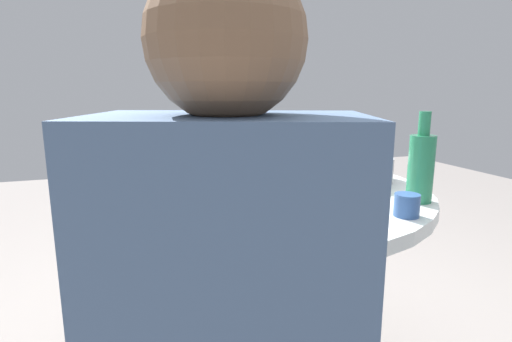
{
  "coord_description": "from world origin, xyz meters",
  "views": [
    {
      "loc": [
        -0.42,
        -1.27,
        1.08
      ],
      "look_at": [
        0.01,
        0.0,
        0.8
      ],
      "focal_mm": 28.31,
      "sensor_mm": 36.0,
      "label": 1
    }
  ],
  "objects": [
    {
      "name": "dish_tofu_braise",
      "position": [
        0.31,
        0.31,
        0.76
      ],
      "size": [
        0.24,
        0.24,
        0.04
      ],
      "color": "silver",
      "rests_on": "round_dining_table"
    },
    {
      "name": "tea_cup_side",
      "position": [
        0.28,
        -0.43,
        0.78
      ],
      "size": [
        0.07,
        0.07,
        0.06
      ],
      "primitive_type": "cylinder",
      "color": "#31548F",
      "rests_on": "round_dining_table"
    },
    {
      "name": "soup_bowl",
      "position": [
        -0.32,
        0.03,
        0.77
      ],
      "size": [
        0.27,
        0.27,
        0.06
      ],
      "color": "white",
      "rests_on": "round_dining_table"
    },
    {
      "name": "tea_cup_near",
      "position": [
        -0.33,
        0.36,
        0.78
      ],
      "size": [
        0.07,
        0.07,
        0.07
      ],
      "primitive_type": "cylinder",
      "color": "#325290",
      "rests_on": "round_dining_table"
    },
    {
      "name": "dish_stirfry",
      "position": [
        0.03,
        -0.32,
        0.76
      ],
      "size": [
        0.19,
        0.19,
        0.04
      ],
      "color": "white",
      "rests_on": "round_dining_table"
    },
    {
      "name": "diner_left",
      "position": [
        -0.3,
        -0.8,
        0.78
      ],
      "size": [
        0.42,
        0.43,
        0.76
      ],
      "color": "#2D333D",
      "rests_on": "stool_for_diner_left"
    },
    {
      "name": "dish_eggplant",
      "position": [
        -0.09,
        0.25,
        0.76
      ],
      "size": [
        0.21,
        0.21,
        0.04
      ],
      "color": "silver",
      "rests_on": "round_dining_table"
    },
    {
      "name": "rice_bowl",
      "position": [
        0.36,
        -0.01,
        0.79
      ],
      "size": [
        0.31,
        0.31,
        0.1
      ],
      "color": "#B2B5BA",
      "rests_on": "round_dining_table"
    },
    {
      "name": "tea_cup_far",
      "position": [
        -0.07,
        0.53,
        0.78
      ],
      "size": [
        0.07,
        0.07,
        0.07
      ],
      "primitive_type": "cylinder",
      "color": "#CC434A",
      "rests_on": "round_dining_table"
    },
    {
      "name": "green_bottle",
      "position": [
        0.41,
        -0.33,
        0.85
      ],
      "size": [
        0.07,
        0.07,
        0.27
      ],
      "color": "#288155",
      "rests_on": "round_dining_table"
    },
    {
      "name": "round_dining_table",
      "position": [
        0.0,
        0.0,
        0.63
      ],
      "size": [
        1.16,
        1.16,
        0.75
      ],
      "color": "#99999E",
      "rests_on": "ground"
    }
  ]
}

